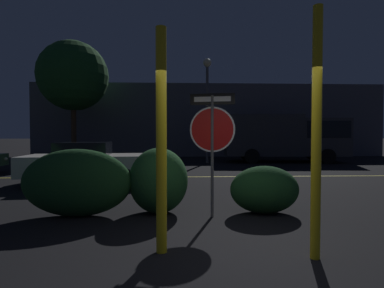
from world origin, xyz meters
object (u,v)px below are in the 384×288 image
at_px(yellow_pole_right, 316,133).
at_px(hedge_bush_1, 77,183).
at_px(passing_car_2, 88,162).
at_px(delivery_truck, 287,135).
at_px(street_lamp, 207,93).
at_px(tree_0, 73,76).
at_px(hedge_bush_2, 159,180).
at_px(hedge_bush_3, 264,190).
at_px(stop_sign, 212,130).
at_px(yellow_pole_left, 161,141).

bearing_deg(yellow_pole_right, hedge_bush_1, 150.15).
height_order(yellow_pole_right, passing_car_2, yellow_pole_right).
relative_size(hedge_bush_1, delivery_truck, 0.30).
bearing_deg(street_lamp, hedge_bush_1, -107.95).
bearing_deg(street_lamp, tree_0, 165.32).
xyz_separation_m(hedge_bush_1, passing_car_2, (-1.05, 4.13, 0.03)).
distance_m(hedge_bush_2, tree_0, 15.37).
distance_m(hedge_bush_3, passing_car_2, 6.31).
height_order(hedge_bush_3, passing_car_2, passing_car_2).
bearing_deg(hedge_bush_2, stop_sign, -17.21).
height_order(yellow_pole_left, hedge_bush_3, yellow_pole_left).
bearing_deg(yellow_pole_left, tree_0, 113.06).
bearing_deg(passing_car_2, delivery_truck, 123.52).
height_order(hedge_bush_3, delivery_truck, delivery_truck).
height_order(yellow_pole_right, delivery_truck, yellow_pole_right).
distance_m(hedge_bush_1, delivery_truck, 14.57).
xyz_separation_m(yellow_pole_right, tree_0, (-8.55, 15.59, 3.72)).
bearing_deg(yellow_pole_left, hedge_bush_3, 44.64).
bearing_deg(tree_0, hedge_bush_2, -64.41).
height_order(yellow_pole_left, passing_car_2, yellow_pole_left).
bearing_deg(street_lamp, yellow_pole_right, -89.18).
distance_m(yellow_pole_left, delivery_truck, 15.25).
distance_m(yellow_pole_right, street_lamp, 13.62).
bearing_deg(passing_car_2, tree_0, -163.55).
relative_size(stop_sign, street_lamp, 0.41).
distance_m(hedge_bush_1, tree_0, 14.96).
height_order(yellow_pole_left, street_lamp, street_lamp).
relative_size(yellow_pole_left, yellow_pole_right, 0.94).
distance_m(yellow_pole_left, tree_0, 17.06).
xyz_separation_m(hedge_bush_2, hedge_bush_3, (2.20, -0.11, -0.19)).
xyz_separation_m(hedge_bush_3, passing_car_2, (-4.85, 4.04, 0.21)).
bearing_deg(passing_car_2, yellow_pole_left, 20.04).
bearing_deg(hedge_bush_1, hedge_bush_3, 1.30).
relative_size(yellow_pole_left, hedge_bush_1, 1.43).
bearing_deg(delivery_truck, hedge_bush_3, -17.23).
distance_m(stop_sign, delivery_truck, 13.28).
bearing_deg(street_lamp, delivery_truck, 6.70).
xyz_separation_m(stop_sign, hedge_bush_2, (-1.08, 0.34, -1.04)).
relative_size(hedge_bush_1, passing_car_2, 0.51).
bearing_deg(stop_sign, yellow_pole_left, -104.04).
height_order(yellow_pole_left, tree_0, tree_0).
xyz_separation_m(stop_sign, tree_0, (-7.41, 13.54, 3.64)).
relative_size(yellow_pole_left, street_lamp, 0.52).
distance_m(yellow_pole_right, passing_car_2, 8.03).
height_order(passing_car_2, delivery_truck, delivery_truck).
distance_m(stop_sign, passing_car_2, 5.76).
height_order(yellow_pole_left, hedge_bush_1, yellow_pole_left).
bearing_deg(yellow_pole_right, passing_car_2, 127.61).
relative_size(delivery_truck, tree_0, 0.95).
bearing_deg(street_lamp, passing_car_2, -123.43).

